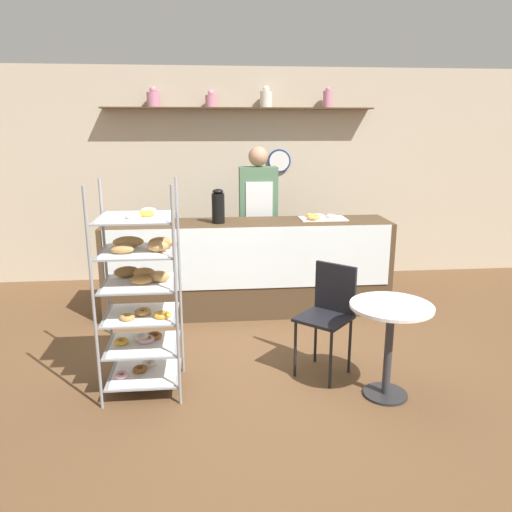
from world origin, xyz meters
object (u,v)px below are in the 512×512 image
at_px(pastry_rack, 141,292).
at_px(person_worker, 258,215).
at_px(donut_tray_counter, 319,217).
at_px(cafe_chair, 329,307).
at_px(coffee_carafe, 218,206).
at_px(cafe_table, 390,329).

xyz_separation_m(pastry_rack, person_worker, (1.10, 2.16, 0.18)).
height_order(person_worker, donut_tray_counter, person_worker).
bearing_deg(person_worker, donut_tray_counter, -38.24).
bearing_deg(person_worker, pastry_rack, -116.98).
bearing_deg(pastry_rack, cafe_chair, 5.83).
relative_size(person_worker, coffee_carafe, 4.94).
height_order(cafe_chair, donut_tray_counter, donut_tray_counter).
bearing_deg(pastry_rack, coffee_carafe, 68.36).
distance_m(person_worker, cafe_table, 2.59).
bearing_deg(cafe_chair, donut_tray_counter, 123.58).
xyz_separation_m(pastry_rack, donut_tray_counter, (1.72, 1.67, 0.23)).
relative_size(cafe_table, donut_tray_counter, 1.47).
relative_size(pastry_rack, cafe_table, 2.21).
relative_size(person_worker, donut_tray_counter, 3.54).
bearing_deg(cafe_chair, pastry_rack, -131.47).
distance_m(pastry_rack, cafe_table, 1.86).
bearing_deg(coffee_carafe, cafe_chair, -59.00).
relative_size(pastry_rack, person_worker, 0.91).
height_order(pastry_rack, donut_tray_counter, pastry_rack).
bearing_deg(cafe_table, person_worker, 106.39).
xyz_separation_m(cafe_chair, donut_tray_counter, (0.24, 1.52, 0.46)).
xyz_separation_m(cafe_chair, coffee_carafe, (-0.85, 1.41, 0.61)).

